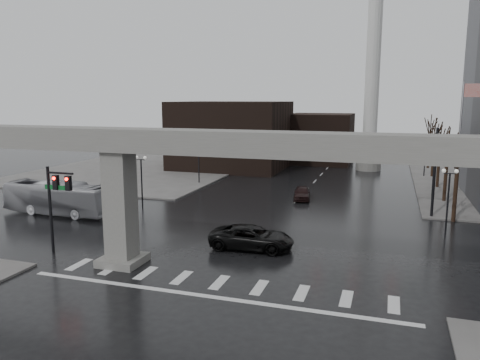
{
  "coord_description": "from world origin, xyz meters",
  "views": [
    {
      "loc": [
        9.01,
        -24.98,
        10.51
      ],
      "look_at": [
        -1.54,
        7.61,
        4.5
      ],
      "focal_mm": 35.0,
      "sensor_mm": 36.0,
      "label": 1
    }
  ],
  "objects_px": {
    "pickup_truck": "(252,237)",
    "city_bus": "(58,198)",
    "signal_mast_arm": "(390,151)",
    "far_car": "(302,193)"
  },
  "relations": [
    {
      "from": "pickup_truck",
      "to": "city_bus",
      "type": "bearing_deg",
      "value": 74.64
    },
    {
      "from": "signal_mast_arm",
      "to": "city_bus",
      "type": "relative_size",
      "value": 1.12
    },
    {
      "from": "pickup_truck",
      "to": "far_car",
      "type": "distance_m",
      "value": 17.23
    },
    {
      "from": "signal_mast_arm",
      "to": "pickup_truck",
      "type": "height_order",
      "value": "signal_mast_arm"
    },
    {
      "from": "pickup_truck",
      "to": "signal_mast_arm",
      "type": "bearing_deg",
      "value": -37.47
    },
    {
      "from": "city_bus",
      "to": "pickup_truck",
      "type": "bearing_deg",
      "value": -98.81
    },
    {
      "from": "signal_mast_arm",
      "to": "city_bus",
      "type": "distance_m",
      "value": 30.42
    },
    {
      "from": "signal_mast_arm",
      "to": "far_car",
      "type": "relative_size",
      "value": 2.95
    },
    {
      "from": "signal_mast_arm",
      "to": "pickup_truck",
      "type": "xyz_separation_m",
      "value": [
        -8.97,
        -13.32,
        -5.0
      ]
    },
    {
      "from": "far_car",
      "to": "pickup_truck",
      "type": "bearing_deg",
      "value": -100.21
    }
  ]
}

